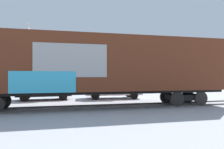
# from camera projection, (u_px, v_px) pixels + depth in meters

# --- Properties ---
(ground_plane) EXTENTS (260.00, 260.00, 0.00)m
(ground_plane) POSITION_uv_depth(u_px,v_px,m) (108.00, 107.00, 12.61)
(ground_plane) COLOR #B2B5BC
(track) EXTENTS (60.00, 4.67, 0.08)m
(track) POSITION_uv_depth(u_px,v_px,m) (97.00, 107.00, 12.50)
(track) COLOR #4C4742
(track) RESTS_ON ground_plane
(freight_car) EXTENTS (17.26, 3.93, 4.48)m
(freight_car) POSITION_uv_depth(u_px,v_px,m) (93.00, 65.00, 12.46)
(freight_car) COLOR #5B2B19
(freight_car) RESTS_ON ground_plane
(flagpole) EXTENTS (0.27, 1.74, 7.73)m
(flagpole) POSITION_uv_depth(u_px,v_px,m) (28.00, 47.00, 23.16)
(flagpole) COLOR silver
(flagpole) RESTS_ON ground_plane
(hillside) EXTENTS (136.34, 30.73, 16.71)m
(hillside) POSITION_uv_depth(u_px,v_px,m) (80.00, 66.00, 90.04)
(hillside) COLOR slate
(hillside) RESTS_ON ground_plane
(parked_car_black) EXTENTS (4.28, 2.20, 1.68)m
(parked_car_black) POSITION_uv_depth(u_px,v_px,m) (43.00, 89.00, 16.45)
(parked_car_black) COLOR black
(parked_car_black) RESTS_ON ground_plane
(parked_car_white) EXTENTS (4.69, 2.02, 1.64)m
(parked_car_white) POSITION_uv_depth(u_px,v_px,m) (112.00, 89.00, 17.52)
(parked_car_white) COLOR silver
(parked_car_white) RESTS_ON ground_plane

